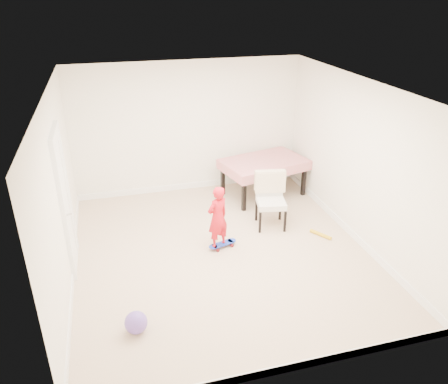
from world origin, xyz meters
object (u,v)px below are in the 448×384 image
object	(u,v)px
dining_table	(263,177)
dining_chair	(271,201)
skateboard	(223,245)
child	(218,220)
balloon	(136,323)

from	to	relation	value
dining_table	dining_chair	bearing A→B (deg)	-117.90
skateboard	child	xyz separation A→B (m)	(-0.08, -0.01, 0.49)
child	dining_chair	bearing A→B (deg)	177.95
skateboard	balloon	world-z (taller)	balloon
dining_chair	child	world-z (taller)	child
dining_table	balloon	distance (m)	4.29
dining_table	child	size ratio (longest dim) A/B	1.51
child	balloon	size ratio (longest dim) A/B	3.75
dining_table	balloon	xyz separation A→B (m)	(-2.80, -3.24, -0.23)
skateboard	balloon	distance (m)	2.17
skateboard	dining_chair	bearing A→B (deg)	8.27
dining_table	balloon	size ratio (longest dim) A/B	5.66
dining_chair	skateboard	xyz separation A→B (m)	(-0.99, -0.45, -0.45)
dining_chair	balloon	bearing A→B (deg)	-130.32
skateboard	child	size ratio (longest dim) A/B	0.47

